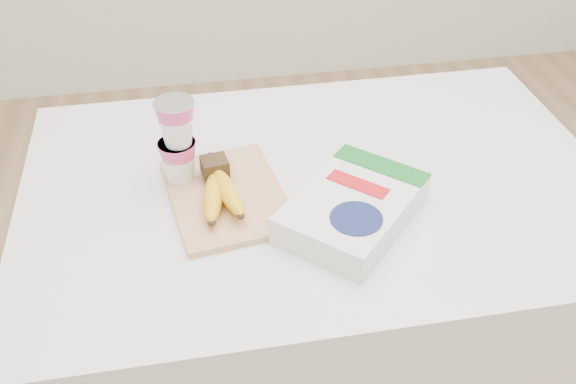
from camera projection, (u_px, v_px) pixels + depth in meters
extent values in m
cube|color=white|center=(313.00, 325.00, 1.49)|extent=(1.12, 0.75, 0.84)
cube|color=tan|center=(227.00, 196.00, 1.18)|extent=(0.24, 0.30, 0.01)
cube|color=#382816|center=(215.00, 167.00, 1.20)|extent=(0.05, 0.05, 0.03)
ellipsoid|color=yellow|center=(213.00, 196.00, 1.14)|extent=(0.05, 0.16, 0.05)
sphere|color=#382816|center=(212.00, 223.00, 1.08)|extent=(0.01, 0.01, 0.01)
ellipsoid|color=yellow|center=(227.00, 191.00, 1.14)|extent=(0.07, 0.16, 0.05)
sphere|color=#382816|center=(241.00, 216.00, 1.09)|extent=(0.01, 0.01, 0.01)
cylinder|color=silver|center=(174.00, 103.00, 1.10)|extent=(0.07, 0.07, 0.00)
cube|color=white|center=(352.00, 208.00, 1.12)|extent=(0.31, 0.31, 0.06)
cube|color=#176A24|center=(381.00, 165.00, 1.17)|extent=(0.16, 0.15, 0.00)
cylinder|color=#141F4E|center=(356.00, 218.00, 1.05)|extent=(0.12, 0.12, 0.00)
cube|color=red|center=(358.00, 184.00, 1.12)|extent=(0.10, 0.10, 0.00)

